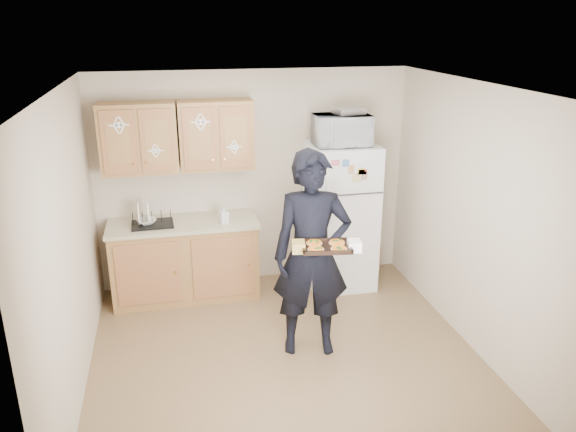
# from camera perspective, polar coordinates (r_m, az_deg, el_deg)

# --- Properties ---
(floor) EXTENTS (3.60, 3.60, 0.00)m
(floor) POSITION_cam_1_polar(r_m,az_deg,el_deg) (5.46, -0.18, -14.16)
(floor) COLOR brown
(floor) RESTS_ON ground
(ceiling) EXTENTS (3.60, 3.60, 0.00)m
(ceiling) POSITION_cam_1_polar(r_m,az_deg,el_deg) (4.58, -0.21, 12.87)
(ceiling) COLOR silver
(ceiling) RESTS_ON wall_back
(wall_back) EXTENTS (3.60, 0.04, 2.50)m
(wall_back) POSITION_cam_1_polar(r_m,az_deg,el_deg) (6.56, -3.51, 3.75)
(wall_back) COLOR beige
(wall_back) RESTS_ON floor
(wall_front) EXTENTS (3.60, 0.04, 2.50)m
(wall_front) POSITION_cam_1_polar(r_m,az_deg,el_deg) (3.33, 6.52, -12.97)
(wall_front) COLOR beige
(wall_front) RESTS_ON floor
(wall_left) EXTENTS (0.04, 3.60, 2.50)m
(wall_left) POSITION_cam_1_polar(r_m,az_deg,el_deg) (4.86, -21.45, -3.39)
(wall_left) COLOR beige
(wall_left) RESTS_ON floor
(wall_right) EXTENTS (0.04, 3.60, 2.50)m
(wall_right) POSITION_cam_1_polar(r_m,az_deg,el_deg) (5.52, 18.38, -0.31)
(wall_right) COLOR beige
(wall_right) RESTS_ON floor
(refrigerator) EXTENTS (0.75, 0.70, 1.70)m
(refrigerator) POSITION_cam_1_polar(r_m,az_deg,el_deg) (6.55, 5.31, -0.00)
(refrigerator) COLOR white
(refrigerator) RESTS_ON floor
(base_cabinet) EXTENTS (1.60, 0.60, 0.86)m
(base_cabinet) POSITION_cam_1_polar(r_m,az_deg,el_deg) (6.47, -10.39, -4.51)
(base_cabinet) COLOR brown
(base_cabinet) RESTS_ON floor
(countertop) EXTENTS (1.64, 0.64, 0.04)m
(countertop) POSITION_cam_1_polar(r_m,az_deg,el_deg) (6.30, -10.63, -0.77)
(countertop) COLOR #B8AF8D
(countertop) RESTS_ON base_cabinet
(upper_cab_left) EXTENTS (0.80, 0.33, 0.75)m
(upper_cab_left) POSITION_cam_1_polar(r_m,az_deg,el_deg) (6.19, -14.96, 7.64)
(upper_cab_left) COLOR brown
(upper_cab_left) RESTS_ON wall_back
(upper_cab_right) EXTENTS (0.80, 0.33, 0.75)m
(upper_cab_right) POSITION_cam_1_polar(r_m,az_deg,el_deg) (6.20, -7.32, 8.16)
(upper_cab_right) COLOR brown
(upper_cab_right) RESTS_ON wall_back
(cereal_box) EXTENTS (0.20, 0.07, 0.32)m
(cereal_box) POSITION_cam_1_polar(r_m,az_deg,el_deg) (7.18, 8.50, -4.28)
(cereal_box) COLOR gold
(cereal_box) RESTS_ON floor
(person) EXTENTS (0.78, 0.58, 1.96)m
(person) POSITION_cam_1_polar(r_m,az_deg,el_deg) (5.15, 2.42, -3.99)
(person) COLOR black
(person) RESTS_ON floor
(baking_tray) EXTENTS (0.47, 0.37, 0.04)m
(baking_tray) POSITION_cam_1_polar(r_m,az_deg,el_deg) (4.82, 3.92, -3.18)
(baking_tray) COLOR black
(baking_tray) RESTS_ON person
(pizza_front_left) EXTENTS (0.14, 0.14, 0.02)m
(pizza_front_left) POSITION_cam_1_polar(r_m,az_deg,el_deg) (4.74, 2.84, -3.35)
(pizza_front_left) COLOR orange
(pizza_front_left) RESTS_ON baking_tray
(pizza_front_right) EXTENTS (0.14, 0.14, 0.02)m
(pizza_front_right) POSITION_cam_1_polar(r_m,az_deg,el_deg) (4.76, 5.20, -3.30)
(pizza_front_right) COLOR orange
(pizza_front_right) RESTS_ON baking_tray
(pizza_back_left) EXTENTS (0.14, 0.14, 0.02)m
(pizza_back_left) POSITION_cam_1_polar(r_m,az_deg,el_deg) (4.87, 2.68, -2.71)
(pizza_back_left) COLOR orange
(pizza_back_left) RESTS_ON baking_tray
(pizza_back_right) EXTENTS (0.14, 0.14, 0.02)m
(pizza_back_right) POSITION_cam_1_polar(r_m,az_deg,el_deg) (4.89, 4.98, -2.66)
(pizza_back_right) COLOR orange
(pizza_back_right) RESTS_ON baking_tray
(microwave) EXTENTS (0.61, 0.41, 0.34)m
(microwave) POSITION_cam_1_polar(r_m,az_deg,el_deg) (6.23, 5.47, 8.69)
(microwave) COLOR white
(microwave) RESTS_ON refrigerator
(foil_pan) EXTENTS (0.35, 0.27, 0.07)m
(foil_pan) POSITION_cam_1_polar(r_m,az_deg,el_deg) (6.25, 6.22, 10.57)
(foil_pan) COLOR silver
(foil_pan) RESTS_ON microwave
(dish_rack) EXTENTS (0.45, 0.34, 0.18)m
(dish_rack) POSITION_cam_1_polar(r_m,az_deg,el_deg) (6.24, -13.65, -0.14)
(dish_rack) COLOR black
(dish_rack) RESTS_ON countertop
(bowl) EXTENTS (0.25, 0.25, 0.05)m
(bowl) POSITION_cam_1_polar(r_m,az_deg,el_deg) (6.26, -14.18, -0.54)
(bowl) COLOR white
(bowl) RESTS_ON dish_rack
(soap_bottle) EXTENTS (0.11, 0.11, 0.19)m
(soap_bottle) POSITION_cam_1_polar(r_m,az_deg,el_deg) (6.17, -6.53, 0.17)
(soap_bottle) COLOR white
(soap_bottle) RESTS_ON countertop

